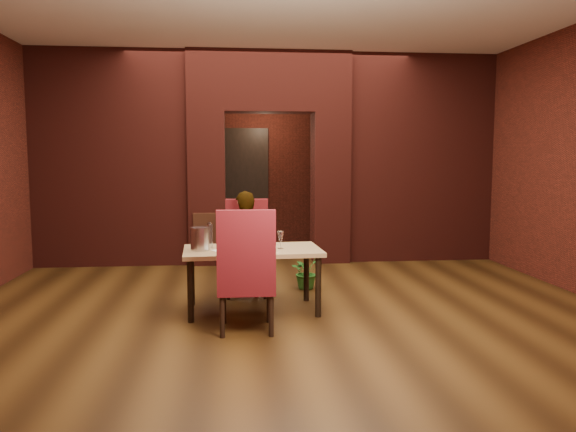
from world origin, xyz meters
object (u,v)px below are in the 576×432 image
(dining_table, at_px, (253,280))
(wine_glass_c, at_px, (281,240))
(wine_glass_b, at_px, (255,238))
(wine_bucket, at_px, (200,239))
(wine_glass_a, at_px, (233,237))
(potted_plant, at_px, (306,271))
(person_seated, at_px, (245,244))
(chair_near, at_px, (246,269))
(chair_far, at_px, (247,248))
(water_bottle, at_px, (210,235))

(dining_table, bearing_deg, wine_glass_c, -11.80)
(wine_glass_b, relative_size, wine_bucket, 0.83)
(wine_glass_a, distance_m, potted_plant, 1.32)
(wine_bucket, bearing_deg, wine_glass_a, 30.73)
(person_seated, height_order, wine_glass_b, person_seated)
(chair_near, height_order, potted_plant, chair_near)
(chair_far, relative_size, wine_glass_c, 6.02)
(person_seated, distance_m, potted_plant, 0.92)
(wine_glass_a, bearing_deg, dining_table, -38.40)
(chair_near, distance_m, wine_glass_a, 0.84)
(wine_glass_b, bearing_deg, person_seated, 99.62)
(dining_table, relative_size, wine_glass_a, 6.80)
(potted_plant, bearing_deg, person_seated, -156.42)
(chair_near, distance_m, potted_plant, 1.82)
(chair_far, bearing_deg, wine_bucket, -120.95)
(wine_glass_c, bearing_deg, person_seated, 118.21)
(dining_table, relative_size, potted_plant, 3.32)
(person_seated, bearing_deg, wine_glass_a, 78.67)
(chair_far, bearing_deg, dining_table, -84.44)
(dining_table, distance_m, chair_near, 0.71)
(chair_near, distance_m, wine_bucket, 0.79)
(chair_far, xyz_separation_m, wine_glass_c, (0.33, -0.76, 0.20))
(person_seated, relative_size, wine_glass_c, 6.64)
(person_seated, relative_size, potted_plant, 2.89)
(dining_table, height_order, person_seated, person_seated)
(wine_glass_a, bearing_deg, chair_near, -82.00)
(water_bottle, bearing_deg, wine_glass_b, -3.43)
(wine_glass_a, relative_size, wine_glass_c, 1.12)
(chair_near, height_order, wine_glass_a, chair_near)
(wine_glass_c, bearing_deg, chair_far, 113.77)
(wine_glass_c, bearing_deg, water_bottle, 167.46)
(water_bottle, height_order, potted_plant, water_bottle)
(dining_table, bearing_deg, chair_far, 90.11)
(chair_near, bearing_deg, wine_glass_a, -80.97)
(dining_table, xyz_separation_m, person_seated, (-0.06, 0.62, 0.29))
(wine_glass_a, relative_size, potted_plant, 0.49)
(person_seated, height_order, water_bottle, person_seated)
(wine_bucket, xyz_separation_m, water_bottle, (0.10, 0.17, 0.01))
(person_seated, bearing_deg, wine_glass_c, 123.21)
(water_bottle, bearing_deg, wine_glass_a, 8.30)
(chair_near, xyz_separation_m, wine_glass_a, (-0.11, 0.81, 0.19))
(wine_glass_a, xyz_separation_m, wine_glass_c, (0.49, -0.20, -0.01))
(dining_table, xyz_separation_m, chair_near, (-0.08, -0.66, 0.25))
(chair_near, bearing_deg, wine_glass_b, -97.35)
(wine_glass_b, relative_size, potted_plant, 0.46)
(chair_far, distance_m, wine_bucket, 0.94)
(chair_near, xyz_separation_m, person_seated, (0.02, 1.27, 0.04))
(dining_table, bearing_deg, person_seated, 92.61)
(wine_glass_c, bearing_deg, wine_glass_a, 157.74)
(dining_table, height_order, water_bottle, water_bottle)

